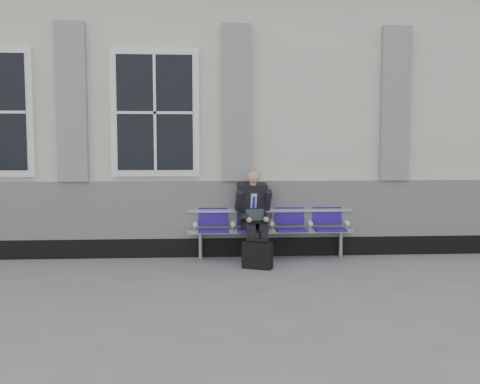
{
  "coord_description": "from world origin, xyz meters",
  "views": [
    {
      "loc": [
        1.13,
        -6.87,
        1.74
      ],
      "look_at": [
        1.62,
        0.9,
        1.07
      ],
      "focal_mm": 40.0,
      "sensor_mm": 36.0,
      "label": 1
    }
  ],
  "objects": [
    {
      "name": "businessman",
      "position": [
        1.85,
        1.19,
        0.75
      ],
      "size": [
        0.57,
        0.76,
        1.37
      ],
      "color": "black",
      "rests_on": "ground"
    },
    {
      "name": "bench",
      "position": [
        2.13,
        1.32,
        0.55
      ],
      "size": [
        2.6,
        0.47,
        0.91
      ],
      "color": "#9EA0A3",
      "rests_on": "ground"
    },
    {
      "name": "station_building",
      "position": [
        -0.02,
        3.47,
        2.22
      ],
      "size": [
        14.4,
        4.4,
        4.49
      ],
      "color": "beige",
      "rests_on": "ground"
    },
    {
      "name": "briefcase",
      "position": [
        1.85,
        0.6,
        0.2
      ],
      "size": [
        0.46,
        0.33,
        0.43
      ],
      "color": "black",
      "rests_on": "ground"
    },
    {
      "name": "ground",
      "position": [
        0.0,
        0.0,
        0.0
      ],
      "size": [
        70.0,
        70.0,
        0.0
      ],
      "primitive_type": "plane",
      "color": "slate",
      "rests_on": "ground"
    }
  ]
}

